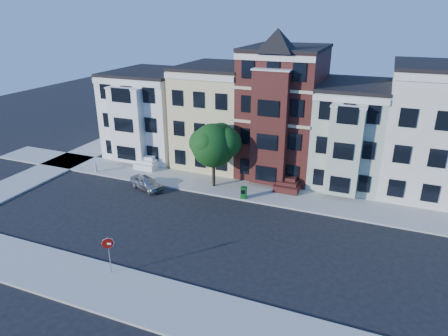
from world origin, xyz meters
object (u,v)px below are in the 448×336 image
at_px(stop_sign, 109,253).
at_px(parked_car, 146,183).
at_px(newspaper_box, 244,193).
at_px(street_tree, 213,148).
at_px(fire_hydrant, 96,168).

bearing_deg(stop_sign, parked_car, 96.19).
distance_m(newspaper_box, stop_sign, 13.73).
height_order(street_tree, fire_hydrant, street_tree).
distance_m(street_tree, stop_sign, 14.73).
distance_m(parked_car, newspaper_box, 9.12).
height_order(parked_car, stop_sign, stop_sign).
distance_m(parked_car, fire_hydrant, 6.97).
distance_m(newspaper_box, fire_hydrant, 15.86).
height_order(parked_car, newspaper_box, parked_car).
relative_size(newspaper_box, stop_sign, 0.37).
height_order(newspaper_box, stop_sign, stop_sign).
xyz_separation_m(street_tree, parked_car, (-5.58, -2.71, -3.19)).
bearing_deg(stop_sign, fire_hydrant, 115.21).
bearing_deg(fire_hydrant, street_tree, 6.03).
relative_size(newspaper_box, fire_hydrant, 1.45).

